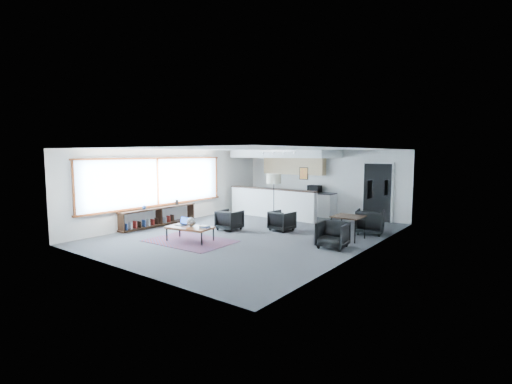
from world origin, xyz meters
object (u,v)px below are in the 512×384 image
Objects in this scene: ceramic_pot at (191,222)px; dining_table at (348,218)px; laptop at (183,223)px; coffee_table at (190,228)px; armchair_left at (230,219)px; floor_lamp at (274,181)px; book_stack at (205,227)px; microwave at (314,188)px; armchair_right at (282,220)px; dining_chair_near at (333,236)px; dining_chair_far at (370,223)px.

dining_table is (3.43, 2.89, 0.07)m from ceramic_pot.
coffee_table is at bearing -7.84° from laptop.
laptop is at bearing 160.31° from coffee_table.
floor_lamp reaches higher than armchair_left.
book_stack is 5.98m from microwave.
floor_lamp is at bearing -91.15° from microwave.
ceramic_pot is at bearing 93.69° from armchair_left.
book_stack is 2.82m from armchair_right.
microwave is (-2.77, 3.10, 0.48)m from dining_table.
laptop is at bearing 64.91° from armchair_right.
armchair_right is (1.25, 2.77, -0.20)m from ceramic_pot.
coffee_table is 3.74m from floor_lamp.
dining_table reaches higher than laptop.
book_stack is 0.49× the size of dining_chair_near.
ceramic_pot is at bearing 33.32° from dining_chair_far.
armchair_right is 1.39× the size of microwave.
dining_table is 1.26× the size of dining_chair_near.
book_stack is at bearing -87.25° from microwave.
coffee_table is 0.37m from laptop.
dining_chair_far reaches higher than coffee_table.
floor_lamp is at bearing 77.87° from laptop.
book_stack is at bearing -1.45° from coffee_table.
floor_lamp is 3.21m from dining_table.
floor_lamp is (0.42, 3.50, 0.98)m from ceramic_pot.
dining_chair_near is (3.68, -0.09, -0.03)m from armchair_left.
dining_chair_far reaches higher than book_stack.
armchair_left is 1.02× the size of dining_chair_far.
armchair_right is 2.72m from dining_chair_far.
floor_lamp is at bearing 91.04° from book_stack.
microwave reaches higher than dining_table.
dining_chair_near is 0.92× the size of dining_chair_far.
dining_chair_near reaches higher than book_stack.
microwave is at bearing -102.79° from armchair_left.
coffee_table is 4.21× the size of laptop.
dining_chair_far reaches higher than laptop.
armchair_right reaches higher than dining_table.
dining_chair_far is (3.67, 4.00, -0.20)m from ceramic_pot.
armchair_right reaches higher than dining_chair_near.
ceramic_pot is 0.32× the size of dining_table.
ceramic_pot reaches higher than laptop.
dining_chair_far is at bearing 77.76° from dining_table.
dining_table reaches higher than coffee_table.
dining_chair_far is at bearing 79.57° from dining_chair_near.
laptop is 0.51× the size of dining_chair_near.
ceramic_pot reaches higher than coffee_table.
dining_chair_far is at bearing 8.64° from floor_lamp.
dining_chair_far is (0.16, 2.26, 0.03)m from dining_chair_near.
armchair_right is (1.41, 0.94, -0.01)m from armchair_left.
floor_lamp is at bearing 143.95° from dining_chair_near.
dining_table is (3.80, 2.88, 0.14)m from laptop.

